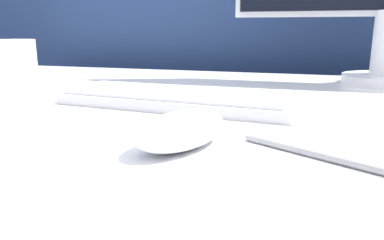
# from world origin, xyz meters

# --- Properties ---
(partition_panel) EXTENTS (5.00, 0.03, 1.17)m
(partition_panel) POSITION_xyz_m (0.00, 0.64, 0.59)
(partition_panel) COLOR navy
(partition_panel) RESTS_ON ground_plane
(computer_mouse_near) EXTENTS (0.10, 0.13, 0.04)m
(computer_mouse_near) POSITION_xyz_m (-0.02, -0.17, 0.72)
(computer_mouse_near) COLOR white
(computer_mouse_near) RESTS_ON desk
(keyboard) EXTENTS (0.37, 0.15, 0.02)m
(keyboard) POSITION_xyz_m (-0.09, 0.02, 0.71)
(keyboard) COLOR silver
(keyboard) RESTS_ON desk
(mug) EXTENTS (0.08, 0.08, 0.10)m
(mug) POSITION_xyz_m (-0.36, -0.01, 0.75)
(mug) COLOR white
(mug) RESTS_ON desk
(pen) EXTENTS (0.14, 0.08, 0.01)m
(pen) POSITION_xyz_m (0.11, -0.17, 0.71)
(pen) COLOR #99999E
(pen) RESTS_ON desk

